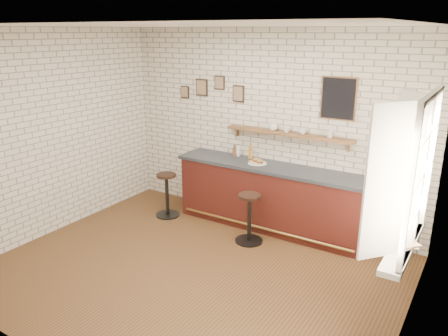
# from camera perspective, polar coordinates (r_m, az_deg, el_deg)

# --- Properties ---
(ground) EXTENTS (5.00, 5.00, 0.00)m
(ground) POSITION_cam_1_polar(r_m,az_deg,el_deg) (5.77, -4.10, -13.28)
(ground) COLOR brown
(ground) RESTS_ON ground
(bar_counter) EXTENTS (3.10, 0.65, 1.01)m
(bar_counter) POSITION_cam_1_polar(r_m,az_deg,el_deg) (6.74, 6.24, -3.83)
(bar_counter) COLOR #4A1813
(bar_counter) RESTS_ON ground
(sandwich_plate) EXTENTS (0.28, 0.28, 0.01)m
(sandwich_plate) POSITION_cam_1_polar(r_m,az_deg,el_deg) (6.67, 4.37, 0.64)
(sandwich_plate) COLOR white
(sandwich_plate) RESTS_ON bar_counter
(ciabatta_sandwich) EXTENTS (0.21, 0.14, 0.07)m
(ciabatta_sandwich) POSITION_cam_1_polar(r_m,az_deg,el_deg) (6.65, 4.44, 0.95)
(ciabatta_sandwich) COLOR tan
(ciabatta_sandwich) RESTS_ON sandwich_plate
(potato_chips) EXTENTS (0.26, 0.18, 0.00)m
(potato_chips) POSITION_cam_1_polar(r_m,az_deg,el_deg) (6.67, 4.19, 0.73)
(potato_chips) COLOR #E29E4F
(potato_chips) RESTS_ON sandwich_plate
(bitters_bottle_brown) EXTENTS (0.06, 0.06, 0.18)m
(bitters_bottle_brown) POSITION_cam_1_polar(r_m,az_deg,el_deg) (7.05, 1.35, 2.20)
(bitters_bottle_brown) COLOR brown
(bitters_bottle_brown) RESTS_ON bar_counter
(bitters_bottle_white) EXTENTS (0.05, 0.05, 0.20)m
(bitters_bottle_white) POSITION_cam_1_polar(r_m,az_deg,el_deg) (7.01, 1.88, 2.18)
(bitters_bottle_white) COLOR white
(bitters_bottle_white) RESTS_ON bar_counter
(bitters_bottle_amber) EXTENTS (0.06, 0.06, 0.25)m
(bitters_bottle_amber) POSITION_cam_1_polar(r_m,az_deg,el_deg) (6.90, 3.48, 2.06)
(bitters_bottle_amber) COLOR #AA621B
(bitters_bottle_amber) RESTS_ON bar_counter
(condiment_bottle_yellow) EXTENTS (0.05, 0.05, 0.17)m
(condiment_bottle_yellow) POSITION_cam_1_polar(r_m,az_deg,el_deg) (6.92, 3.41, 1.83)
(condiment_bottle_yellow) COLOR yellow
(condiment_bottle_yellow) RESTS_ON bar_counter
(bar_stool_left) EXTENTS (0.40, 0.40, 0.72)m
(bar_stool_left) POSITION_cam_1_polar(r_m,az_deg,el_deg) (7.25, -7.46, -3.31)
(bar_stool_left) COLOR black
(bar_stool_left) RESTS_ON ground
(bar_stool_right) EXTENTS (0.41, 0.41, 0.73)m
(bar_stool_right) POSITION_cam_1_polar(r_m,az_deg,el_deg) (6.32, 3.32, -6.36)
(bar_stool_right) COLOR black
(bar_stool_right) RESTS_ON ground
(wall_shelf) EXTENTS (2.00, 0.18, 0.18)m
(wall_shelf) POSITION_cam_1_polar(r_m,az_deg,el_deg) (6.57, 8.32, 4.43)
(wall_shelf) COLOR brown
(wall_shelf) RESTS_ON ground
(shelf_cup_a) EXTENTS (0.17, 0.17, 0.10)m
(shelf_cup_a) POSITION_cam_1_polar(r_m,az_deg,el_deg) (6.65, 6.42, 5.31)
(shelf_cup_a) COLOR white
(shelf_cup_a) RESTS_ON wall_shelf
(shelf_cup_b) EXTENTS (0.12, 0.12, 0.08)m
(shelf_cup_b) POSITION_cam_1_polar(r_m,az_deg,el_deg) (6.57, 8.16, 4.98)
(shelf_cup_b) COLOR white
(shelf_cup_b) RESTS_ON wall_shelf
(shelf_cup_c) EXTENTS (0.14, 0.14, 0.09)m
(shelf_cup_c) POSITION_cam_1_polar(r_m,az_deg,el_deg) (6.47, 10.21, 4.72)
(shelf_cup_c) COLOR white
(shelf_cup_c) RESTS_ON wall_shelf
(shelf_cup_d) EXTENTS (0.13, 0.13, 0.10)m
(shelf_cup_d) POSITION_cam_1_polar(r_m,az_deg,el_deg) (6.33, 13.67, 4.28)
(shelf_cup_d) COLOR white
(shelf_cup_d) RESTS_ON wall_shelf
(back_wall_decor) EXTENTS (2.96, 0.02, 0.56)m
(back_wall_decor) POSITION_cam_1_polar(r_m,az_deg,el_deg) (6.61, 7.42, 9.55)
(back_wall_decor) COLOR black
(back_wall_decor) RESTS_ON ground
(window_sill) EXTENTS (0.20, 1.35, 0.06)m
(window_sill) POSITION_cam_1_polar(r_m,az_deg,el_deg) (4.77, 22.38, -9.34)
(window_sill) COLOR white
(window_sill) RESTS_ON ground
(casement_window) EXTENTS (0.40, 1.30, 1.56)m
(casement_window) POSITION_cam_1_polar(r_m,az_deg,el_deg) (4.50, 22.94, -0.66)
(casement_window) COLOR white
(casement_window) RESTS_ON ground
(book_lower) EXTENTS (0.20, 0.24, 0.02)m
(book_lower) POSITION_cam_1_polar(r_m,az_deg,el_deg) (4.71, 22.08, -9.10)
(book_lower) COLOR tan
(book_lower) RESTS_ON window_sill
(book_upper) EXTENTS (0.27, 0.27, 0.02)m
(book_upper) POSITION_cam_1_polar(r_m,az_deg,el_deg) (4.73, 22.18, -8.76)
(book_upper) COLOR tan
(book_upper) RESTS_ON book_lower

